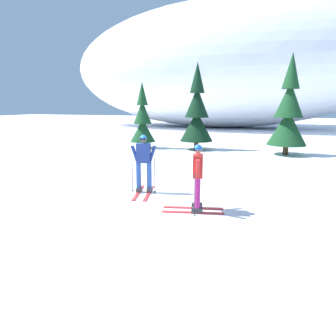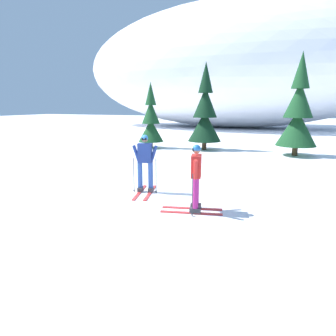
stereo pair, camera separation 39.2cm
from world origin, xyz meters
TOP-DOWN VIEW (x-y plane):
  - ground_plane at (0.00, 0.00)m, footprint 120.00×120.00m
  - skier_red_jacket at (1.79, -0.19)m, footprint 1.62×0.84m
  - skier_navy_jacket at (-0.16, 0.88)m, footprint 0.83×1.68m
  - pine_tree_far_left at (-4.22, 9.83)m, footprint 1.55×1.55m
  - pine_tree_center_left at (-0.95, 10.40)m, footprint 1.97×1.97m
  - pine_tree_center_right at (4.12, 10.08)m, footprint 2.05×2.05m
  - snow_ridge_background at (-3.03, 29.21)m, footprint 36.41×17.03m

SIDE VIEW (x-z plane):
  - ground_plane at x=0.00m, z-range 0.00..0.00m
  - skier_red_jacket at x=1.79m, z-range 0.05..1.77m
  - skier_navy_jacket at x=-0.16m, z-range 0.05..1.84m
  - pine_tree_far_left at x=-4.22m, z-range -0.33..3.69m
  - pine_tree_center_left at x=-0.95m, z-range -0.42..4.68m
  - pine_tree_center_right at x=4.12m, z-range -0.43..4.87m
  - snow_ridge_background at x=-3.03m, z-range 0.00..13.98m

